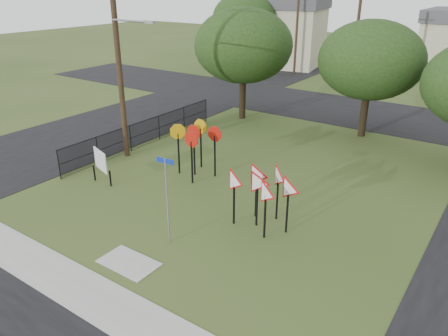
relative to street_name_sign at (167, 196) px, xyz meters
The scene contains 18 objects.
ground 1.98m from the street_name_sign, 112.57° to the left, with size 140.00×140.00×0.00m, color #31461A.
sidewalk 4.02m from the street_name_sign, 94.30° to the right, with size 30.00×1.60×0.02m, color #9A9C93.
planting_strip 5.11m from the street_name_sign, 93.21° to the right, with size 30.00×0.80×0.02m, color #31461A.
street_left 16.34m from the street_name_sign, 139.06° to the left, with size 8.00×50.00×0.02m, color black.
street_far 20.73m from the street_name_sign, 90.74° to the left, with size 60.00×8.00×0.02m, color black.
curb_pad 2.56m from the street_name_sign, 98.65° to the right, with size 2.00×1.20×0.02m, color #9A9C93.
street_name_sign is the anchor object (origin of this frame).
stop_sign_cluster 6.03m from the street_name_sign, 118.80° to the left, with size 2.31×1.80×2.54m.
yield_sign_cluster 3.63m from the street_name_sign, 53.68° to the left, with size 2.95×1.99×2.33m.
info_board 6.27m from the street_name_sign, 161.24° to the left, with size 1.26×0.46×1.65m.
utility_pole_main 9.69m from the street_name_sign, 145.59° to the left, with size 3.55×0.33×10.00m.
far_pole_a 24.90m from the street_name_sign, 95.26° to the left, with size 1.40×0.24×9.00m.
far_pole_c 32.43m from the street_name_sign, 108.52° to the left, with size 1.40×0.24×9.00m.
fence_run 10.51m from the street_name_sign, 138.78° to the left, with size 0.05×11.55×1.50m.
house_left 37.51m from the street_name_sign, 112.38° to the left, with size 10.58×8.88×7.20m.
tree_near_left 16.21m from the street_name_sign, 113.17° to the left, with size 6.40×6.40×7.27m.
tree_near_mid 15.97m from the street_name_sign, 83.68° to the left, with size 6.00×6.00×6.80m.
tree_far_left 34.85m from the street_name_sign, 117.96° to the left, with size 6.80×6.80×7.73m.
Camera 1 is at (9.57, -10.57, 8.68)m, focal length 35.00 mm.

